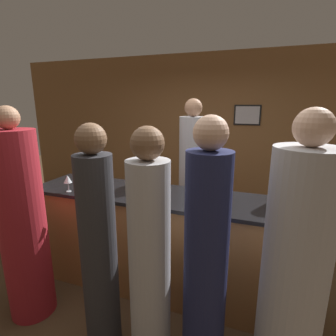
# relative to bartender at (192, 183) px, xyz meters

# --- Properties ---
(ground_plane) EXTENTS (14.00, 14.00, 0.00)m
(ground_plane) POSITION_rel_bartender_xyz_m (-0.09, -0.87, -0.94)
(ground_plane) COLOR #4C3823
(back_wall) EXTENTS (8.00, 0.08, 2.80)m
(back_wall) POSITION_rel_bartender_xyz_m (-0.09, 1.58, 0.46)
(back_wall) COLOR olive
(back_wall) RESTS_ON ground_plane
(bar_counter) EXTENTS (2.80, 0.68, 1.06)m
(bar_counter) POSITION_rel_bartender_xyz_m (-0.09, -0.87, -0.41)
(bar_counter) COLOR #996638
(bar_counter) RESTS_ON ground_plane
(bartender) EXTENTS (0.34, 0.34, 2.00)m
(bartender) POSITION_rel_bartender_xyz_m (0.00, 0.00, 0.00)
(bartender) COLOR #B2B2B7
(bartender) RESTS_ON ground_plane
(guest_0) EXTENTS (0.30, 0.30, 1.89)m
(guest_0) POSITION_rel_bartender_xyz_m (0.52, -1.61, -0.05)
(guest_0) COLOR #1E234C
(guest_0) RESTS_ON ground_plane
(guest_1) EXTENTS (0.40, 0.40, 1.93)m
(guest_1) POSITION_rel_bartender_xyz_m (-1.13, -1.60, -0.05)
(guest_1) COLOR maroon
(guest_1) RESTS_ON ground_plane
(guest_2) EXTENTS (0.30, 0.30, 1.81)m
(guest_2) POSITION_rel_bartender_xyz_m (0.13, -1.66, -0.08)
(guest_2) COLOR #B2B2B7
(guest_2) RESTS_ON ground_plane
(guest_3) EXTENTS (0.39, 0.39, 1.93)m
(guest_3) POSITION_rel_bartender_xyz_m (1.07, -1.58, -0.05)
(guest_3) COLOR #B2B2B7
(guest_3) RESTS_ON ground_plane
(guest_4) EXTENTS (0.28, 0.28, 1.82)m
(guest_4) POSITION_rel_bartender_xyz_m (-0.30, -1.65, -0.07)
(guest_4) COLOR #2D2D33
(guest_4) RESTS_ON ground_plane
(wine_bottle_0) EXTENTS (0.08, 0.08, 0.30)m
(wine_bottle_0) POSITION_rel_bartender_xyz_m (0.47, -0.90, 0.24)
(wine_bottle_0) COLOR #19381E
(wine_bottle_0) RESTS_ON bar_counter
(ice_bucket) EXTENTS (0.15, 0.15, 0.22)m
(ice_bucket) POSITION_rel_bartender_xyz_m (0.98, -0.77, 0.23)
(ice_bucket) COLOR silver
(ice_bucket) RESTS_ON bar_counter
(wine_glass_0) EXTENTS (0.07, 0.07, 0.18)m
(wine_glass_0) POSITION_rel_bartender_xyz_m (-0.72, -1.14, 0.26)
(wine_glass_0) COLOR silver
(wine_glass_0) RESTS_ON bar_counter
(wine_glass_1) EXTENTS (0.08, 0.08, 0.17)m
(wine_glass_1) POSITION_rel_bartender_xyz_m (-1.01, -1.11, 0.25)
(wine_glass_1) COLOR silver
(wine_glass_1) RESTS_ON bar_counter
(wine_glass_2) EXTENTS (0.08, 0.08, 0.17)m
(wine_glass_2) POSITION_rel_bartender_xyz_m (-0.07, -1.08, 0.25)
(wine_glass_2) COLOR silver
(wine_glass_2) RESTS_ON bar_counter
(wine_glass_3) EXTENTS (0.08, 0.08, 0.15)m
(wine_glass_3) POSITION_rel_bartender_xyz_m (1.09, -0.87, 0.24)
(wine_glass_3) COLOR silver
(wine_glass_3) RESTS_ON bar_counter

